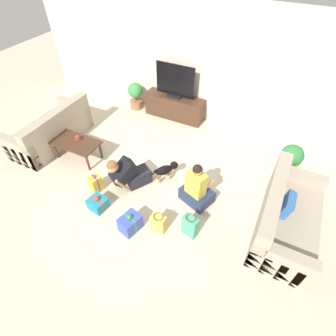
# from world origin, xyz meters

# --- Properties ---
(ground_plane) EXTENTS (16.00, 16.00, 0.00)m
(ground_plane) POSITION_xyz_m (0.00, 0.00, 0.00)
(ground_plane) COLOR beige
(wall_back) EXTENTS (8.40, 0.06, 2.60)m
(wall_back) POSITION_xyz_m (0.00, 2.63, 1.30)
(wall_back) COLOR beige
(wall_back) RESTS_ON ground_plane
(sofa_left) EXTENTS (0.84, 1.77, 0.83)m
(sofa_left) POSITION_xyz_m (-2.43, 0.30, 0.29)
(sofa_left) COLOR tan
(sofa_left) RESTS_ON ground_plane
(sofa_right) EXTENTS (0.84, 1.77, 0.83)m
(sofa_right) POSITION_xyz_m (2.43, 0.24, 0.29)
(sofa_right) COLOR tan
(sofa_right) RESTS_ON ground_plane
(coffee_table) EXTENTS (0.93, 0.53, 0.41)m
(coffee_table) POSITION_xyz_m (-1.59, 0.13, 0.36)
(coffee_table) COLOR #472D1E
(coffee_table) RESTS_ON ground_plane
(tv_console) EXTENTS (1.42, 0.38, 0.56)m
(tv_console) POSITION_xyz_m (-0.49, 2.37, 0.28)
(tv_console) COLOR #472D1E
(tv_console) RESTS_ON ground_plane
(tv) EXTENTS (0.93, 0.20, 0.77)m
(tv) POSITION_xyz_m (-0.49, 2.37, 0.90)
(tv) COLOR black
(tv) RESTS_ON tv_console
(potted_plant_corner_right) EXTENTS (0.40, 0.40, 0.73)m
(potted_plant_corner_right) POSITION_xyz_m (2.28, 1.48, 0.47)
(potted_plant_corner_right) COLOR #A36042
(potted_plant_corner_right) RESTS_ON ground_plane
(potted_plant_back_left) EXTENTS (0.38, 0.38, 0.67)m
(potted_plant_back_left) POSITION_xyz_m (-1.55, 2.32, 0.38)
(potted_plant_back_left) COLOR #A36042
(potted_plant_back_left) RESTS_ON ground_plane
(person_kneeling) EXTENTS (0.65, 0.78, 0.75)m
(person_kneeling) POSITION_xyz_m (-0.24, -0.08, 0.33)
(person_kneeling) COLOR #23232D
(person_kneeling) RESTS_ON ground_plane
(person_sitting) EXTENTS (0.63, 0.59, 0.88)m
(person_sitting) POSITION_xyz_m (0.99, 0.15, 0.31)
(person_sitting) COLOR #283351
(person_sitting) RESTS_ON ground_plane
(dog) EXTENTS (0.37, 0.45, 0.35)m
(dog) POSITION_xyz_m (0.28, 0.41, 0.23)
(dog) COLOR black
(dog) RESTS_ON ground_plane
(gift_box_a) EXTENTS (0.33, 0.38, 0.36)m
(gift_box_a) POSITION_xyz_m (0.27, -0.85, 0.15)
(gift_box_a) COLOR #3D51BC
(gift_box_a) RESTS_ON ground_plane
(gift_box_b) EXTENTS (0.33, 0.32, 0.28)m
(gift_box_b) POSITION_xyz_m (-0.45, -0.74, 0.11)
(gift_box_b) COLOR teal
(gift_box_b) RESTS_ON ground_plane
(gift_box_c) EXTENTS (0.24, 0.25, 0.38)m
(gift_box_c) POSITION_xyz_m (-0.73, -0.42, 0.16)
(gift_box_c) COLOR yellow
(gift_box_c) RESTS_ON ground_plane
(gift_bag_a) EXTENTS (0.26, 0.18, 0.43)m
(gift_bag_a) POSITION_xyz_m (1.15, -0.51, 0.21)
(gift_bag_a) COLOR #4CA384
(gift_bag_a) RESTS_ON ground_plane
(gift_bag_b) EXTENTS (0.24, 0.16, 0.35)m
(gift_bag_b) POSITION_xyz_m (0.68, -0.66, 0.17)
(gift_bag_b) COLOR #E5B74C
(gift_bag_b) RESTS_ON ground_plane
(mug) EXTENTS (0.12, 0.08, 0.09)m
(mug) POSITION_xyz_m (-1.59, 0.20, 0.46)
(mug) COLOR #B23D38
(mug) RESTS_ON coffee_table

